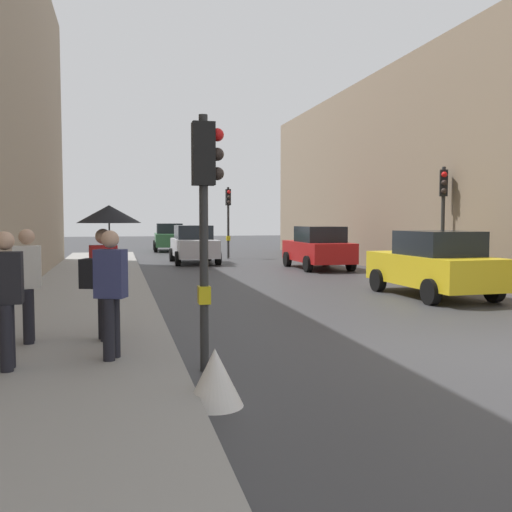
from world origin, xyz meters
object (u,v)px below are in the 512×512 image
(car_red_sedan, at_px, (318,248))
(pedestrian_in_dark_coat, at_px, (6,294))
(car_yellow_taxi, at_px, (434,264))
(traffic_light_far_median, at_px, (228,209))
(pedestrian_with_black_backpack, at_px, (25,279))
(car_silver_hatchback, at_px, (194,244))
(pedestrian_with_grey_backpack, at_px, (108,286))
(car_green_estate, at_px, (169,237))
(pedestrian_with_umbrella, at_px, (107,234))
(traffic_light_near_left, at_px, (205,196))
(warning_sign_triangle, at_px, (215,377))
(traffic_light_mid_street, at_px, (443,203))

(car_red_sedan, height_order, pedestrian_in_dark_coat, pedestrian_in_dark_coat)
(car_yellow_taxi, bearing_deg, traffic_light_far_median, 99.35)
(traffic_light_far_median, bearing_deg, pedestrian_with_black_backpack, -109.37)
(car_silver_hatchback, xyz_separation_m, pedestrian_in_dark_coat, (-4.84, -18.94, 0.25))
(car_yellow_taxi, relative_size, car_red_sedan, 1.01)
(traffic_light_far_median, relative_size, pedestrian_with_black_backpack, 2.09)
(car_red_sedan, bearing_deg, car_yellow_taxi, -89.20)
(pedestrian_with_grey_backpack, bearing_deg, car_green_estate, 83.37)
(car_yellow_taxi, xyz_separation_m, pedestrian_with_umbrella, (-8.34, -4.35, 0.96))
(traffic_light_near_left, xyz_separation_m, traffic_light_far_median, (4.44, 21.64, 0.15))
(car_green_estate, height_order, warning_sign_triangle, car_green_estate)
(traffic_light_far_median, bearing_deg, pedestrian_in_dark_coat, -107.95)
(car_green_estate, bearing_deg, pedestrian_with_umbrella, -96.97)
(car_red_sedan, xyz_separation_m, pedestrian_with_grey_backpack, (-8.20, -14.37, 0.29))
(car_silver_hatchback, bearing_deg, warning_sign_triangle, -96.75)
(traffic_light_near_left, xyz_separation_m, car_yellow_taxi, (7.02, 5.98, -1.52))
(warning_sign_triangle, bearing_deg, car_red_sedan, 66.55)
(car_yellow_taxi, bearing_deg, warning_sign_triangle, -133.72)
(pedestrian_with_grey_backpack, height_order, warning_sign_triangle, pedestrian_with_grey_backpack)
(traffic_light_far_median, distance_m, car_silver_hatchback, 3.80)
(car_red_sedan, distance_m, pedestrian_with_umbrella, 15.48)
(traffic_light_far_median, height_order, warning_sign_triangle, traffic_light_far_median)
(car_yellow_taxi, distance_m, car_green_estate, 23.83)
(pedestrian_with_black_backpack, height_order, warning_sign_triangle, pedestrian_with_black_backpack)
(traffic_light_far_median, xyz_separation_m, car_yellow_taxi, (2.58, -15.66, -1.68))
(car_silver_hatchback, height_order, car_green_estate, same)
(pedestrian_with_grey_backpack, bearing_deg, traffic_light_far_median, 74.91)
(traffic_light_near_left, xyz_separation_m, warning_sign_triangle, (-0.13, -1.50, -2.07))
(car_yellow_taxi, bearing_deg, pedestrian_in_dark_coat, -148.24)
(car_yellow_taxi, relative_size, car_silver_hatchback, 1.01)
(car_yellow_taxi, relative_size, car_green_estate, 1.00)
(pedestrian_in_dark_coat, bearing_deg, traffic_light_mid_street, 37.22)
(car_red_sedan, relative_size, car_green_estate, 0.99)
(pedestrian_with_black_backpack, bearing_deg, car_green_estate, 80.47)
(traffic_light_near_left, xyz_separation_m, car_red_sedan, (6.90, 14.71, -1.52))
(pedestrian_with_umbrella, height_order, pedestrian_in_dark_coat, pedestrian_with_umbrella)
(pedestrian_with_grey_backpack, relative_size, warning_sign_triangle, 2.72)
(car_yellow_taxi, xyz_separation_m, car_green_estate, (-4.96, 23.31, 0.00))
(car_silver_hatchback, bearing_deg, car_red_sedan, -42.93)
(traffic_light_mid_street, distance_m, pedestrian_with_black_backpack, 13.70)
(car_silver_hatchback, relative_size, car_green_estate, 0.98)
(pedestrian_with_umbrella, height_order, pedestrian_with_grey_backpack, pedestrian_with_umbrella)
(pedestrian_with_umbrella, relative_size, pedestrian_with_black_backpack, 1.21)
(pedestrian_with_umbrella, bearing_deg, car_green_estate, 83.03)
(traffic_light_far_median, relative_size, car_green_estate, 0.87)
(traffic_light_mid_street, height_order, car_green_estate, traffic_light_mid_street)
(car_green_estate, distance_m, warning_sign_triangle, 30.87)
(car_green_estate, bearing_deg, pedestrian_with_black_backpack, -99.53)
(car_red_sedan, distance_m, pedestrian_with_grey_backpack, 16.55)
(car_green_estate, xyz_separation_m, pedestrian_with_umbrella, (-3.38, -27.66, 0.96))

